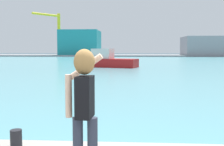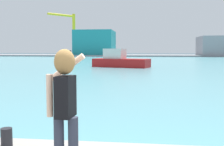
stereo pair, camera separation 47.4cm
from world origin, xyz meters
The scene contains 8 objects.
ground_plane centered at (0.00, 50.00, 0.00)m, with size 220.00×220.00×0.00m, color #334751.
harbor_water centered at (0.00, 52.00, 0.01)m, with size 140.00×100.00×0.02m, color #599EA8.
far_shore_dock centered at (0.00, 92.00, 0.22)m, with size 140.00×20.00×0.44m, color gray.
person_photographer centered at (-0.36, 0.56, 1.54)m, with size 0.53×0.56×1.74m.
harbor_bollard centered at (-1.71, 1.49, 0.65)m, with size 0.20×0.20×0.35m, color black.
boat_moored centered at (-2.60, 31.64, 0.82)m, with size 7.42×4.48×2.30m.
warehouse_left centered at (-16.85, 92.19, 4.54)m, with size 12.77×13.69×8.20m, color teal.
port_crane centered at (-24.44, 88.29, 8.88)m, with size 6.88×8.80×13.66m.
Camera 2 is at (0.73, -3.06, 2.21)m, focal length 44.75 mm.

